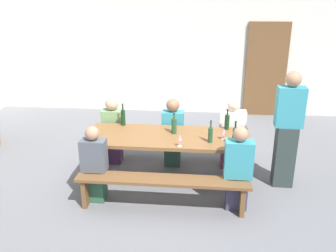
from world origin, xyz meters
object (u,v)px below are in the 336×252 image
Objects in this scene: tasting_table at (168,140)px; wine_bottle_4 at (210,134)px; wine_glass_1 at (180,138)px; wine_bottle_3 at (174,126)px; standing_host at (287,132)px; wine_bottle_1 at (235,136)px; bench_far at (172,141)px; seated_guest_near_1 at (238,170)px; seated_guest_far_0 at (113,131)px; seated_guest_far_1 at (173,134)px; wine_bottle_0 at (123,117)px; wine_bottle_2 at (227,122)px; seated_guest_far_2 at (232,136)px; seated_guest_near_0 at (95,166)px; wine_glass_0 at (224,132)px; bench_near at (162,185)px; wooden_door at (266,70)px.

tasting_table is 7.40× the size of wine_bottle_4.
tasting_table is at bearing 117.97° from wine_glass_1.
wine_bottle_3 is 1.62m from standing_host.
wine_bottle_1 is at bearing 22.53° from standing_host.
wine_glass_1 reaches higher than bench_far.
wine_bottle_1 reaches higher than wine_bottle_3.
seated_guest_far_0 is (-1.94, 1.18, 0.00)m from seated_guest_near_1.
wine_bottle_3 is 0.27× the size of seated_guest_far_1.
wine_bottle_2 is at bearing -0.57° from wine_bottle_0.
wine_bottle_2 reaches higher than tasting_table.
wine_bottle_1 is at bearing 10.88° from wine_glass_1.
wine_bottle_0 is at bearing 60.65° from seated_guest_near_1.
wine_bottle_3 is at bearing 158.99° from wine_bottle_1.
seated_guest_far_2 is (0.36, 0.78, -0.33)m from wine_bottle_4.
standing_host is (0.84, -0.26, -0.03)m from wine_bottle_2.
seated_guest_far_0 is at bearing -171.18° from bench_far.
wine_glass_1 is at bearing -80.01° from bench_far.
seated_guest_near_0 is at bearing -125.12° from bench_far.
seated_guest_near_0 reaches higher than bench_far.
wine_bottle_0 is (-0.74, -0.37, 0.52)m from bench_far.
seated_guest_far_2 reaches higher than seated_guest_near_0.
seated_guest_near_1 reaches higher than wine_glass_0.
wine_bottle_2 is (-0.08, 0.58, -0.01)m from wine_bottle_1.
standing_host is at bearing 73.39° from seated_guest_far_1.
seated_guest_near_1 is (0.18, -0.53, -0.32)m from wine_glass_0.
wine_glass_0 is (-0.07, -0.41, -0.00)m from wine_bottle_2.
seated_guest_far_2 reaches higher than wine_bottle_1.
seated_guest_far_0 reaches higher than bench_near.
seated_guest_near_0 is (-1.73, -0.53, -0.35)m from wine_glass_0.
standing_host is at bearing -0.48° from wine_bottle_3.
seated_guest_far_2 reaches higher than tasting_table.
bench_near is at bearing -114.51° from wooden_door.
wine_glass_1 is 0.15× the size of seated_guest_far_0.
seated_guest_near_0 is (-0.94, -1.33, 0.15)m from bench_far.
wine_bottle_1 is 2.00× the size of wine_glass_0.
wine_glass_0 is (0.80, -0.06, 0.18)m from tasting_table.
wooden_door is 4.00m from seated_guest_far_0.
wine_bottle_4 is (-0.33, 0.04, -0.01)m from wine_bottle_1.
wine_glass_1 is 0.15× the size of seated_guest_far_2.
bench_far is 7.29× the size of wine_bottle_3.
bench_near is 2.00× the size of seated_guest_far_1.
seated_guest_near_1 is (0.11, -0.95, -0.32)m from wine_bottle_2.
seated_guest_far_0 reaches higher than bench_far.
wine_bottle_4 is at bearing -24.79° from seated_guest_far_2.
seated_guest_far_1 is at bearing 16.36° from wine_bottle_0.
wine_bottle_0 reaches higher than wine_glass_0.
wine_bottle_2 is 2.07m from seated_guest_near_0.
seated_guest_far_0 reaches higher than wine_bottle_2.
seated_guest_near_1 is (0.97, -0.59, -0.14)m from tasting_table.
wine_glass_1 is (0.20, -1.11, 0.51)m from bench_far.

